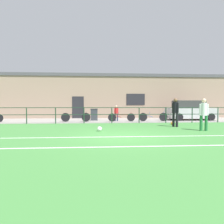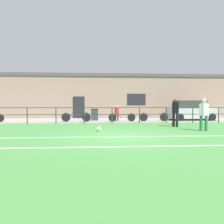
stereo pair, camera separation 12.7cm
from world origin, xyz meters
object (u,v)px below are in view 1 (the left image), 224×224
object	(u,v)px
spectator_child	(116,112)
player_striker	(204,112)
trash_bin_0	(94,114)
bicycle_parked_1	(153,117)
bicycle_parked_3	(121,117)
soccer_ball_spare	(172,123)
soccer_ball_match	(100,129)
player_goalkeeper	(175,111)
parked_car_red	(190,111)
bicycle_parked_2	(76,117)

from	to	relation	value
spectator_child	player_striker	bearing A→B (deg)	116.94
trash_bin_0	player_striker	bearing A→B (deg)	-50.13
bicycle_parked_1	bicycle_parked_3	xyz separation A→B (m)	(-2.54, -0.00, -0.02)
soccer_ball_spare	bicycle_parked_3	distance (m)	4.10
player_striker	soccer_ball_match	size ratio (longest dim) A/B	7.02
player_goalkeeper	trash_bin_0	size ratio (longest dim) A/B	1.79
parked_car_red	trash_bin_0	world-z (taller)	parked_car_red
bicycle_parked_3	parked_car_red	bearing A→B (deg)	9.88
player_striker	bicycle_parked_1	size ratio (longest dim) A/B	0.73
player_striker	parked_car_red	world-z (taller)	player_striker
bicycle_parked_3	trash_bin_0	xyz separation A→B (m)	(-2.16, 1.22, 0.16)
player_goalkeeper	parked_car_red	xyz separation A→B (m)	(3.19, 4.82, -0.19)
player_striker	soccer_ball_spare	bearing A→B (deg)	-67.48
player_striker	bicycle_parked_2	xyz separation A→B (m)	(-7.17, 5.70, -0.58)
soccer_ball_match	bicycle_parked_2	bearing A→B (deg)	107.85
bicycle_parked_1	trash_bin_0	xyz separation A→B (m)	(-4.69, 1.22, 0.15)
player_striker	soccer_ball_match	xyz separation A→B (m)	(-5.41, 0.21, -0.84)
bicycle_parked_1	bicycle_parked_2	bearing A→B (deg)	180.00
player_goalkeeper	bicycle_parked_1	world-z (taller)	player_goalkeeper
bicycle_parked_2	trash_bin_0	distance (m)	1.86
player_goalkeeper	bicycle_parked_1	size ratio (longest dim) A/B	0.76
soccer_ball_match	bicycle_parked_3	world-z (taller)	bicycle_parked_3
parked_car_red	bicycle_parked_2	xyz separation A→B (m)	(-9.59, -1.05, -0.43)
player_goalkeeper	trash_bin_0	xyz separation A→B (m)	(-5.01, 4.99, -0.48)
player_goalkeeper	bicycle_parked_3	distance (m)	4.77
player_striker	spectator_child	size ratio (longest dim) A/B	1.34
bicycle_parked_2	player_goalkeeper	bearing A→B (deg)	-30.51
soccer_ball_match	spectator_child	world-z (taller)	spectator_child
parked_car_red	trash_bin_0	distance (m)	8.20
player_goalkeeper	parked_car_red	bearing A→B (deg)	117.10
bicycle_parked_1	bicycle_parked_2	distance (m)	6.10
spectator_child	bicycle_parked_3	distance (m)	0.72
player_striker	bicycle_parked_3	world-z (taller)	player_striker
player_striker	trash_bin_0	distance (m)	9.02
soccer_ball_spare	trash_bin_0	size ratio (longest dim) A/B	0.22
parked_car_red	bicycle_parked_3	xyz separation A→B (m)	(-6.03, -1.05, -0.45)
trash_bin_0	spectator_child	bearing A→B (deg)	-21.91
soccer_ball_match	bicycle_parked_2	distance (m)	5.77
soccer_ball_match	bicycle_parked_3	xyz separation A→B (m)	(1.79, 5.49, 0.23)
soccer_ball_spare	bicycle_parked_3	xyz separation A→B (m)	(-3.08, 2.70, 0.24)
bicycle_parked_2	trash_bin_0	bearing A→B (deg)	40.97
spectator_child	parked_car_red	distance (m)	6.42
soccer_ball_spare	bicycle_parked_1	distance (m)	2.76
player_striker	bicycle_parked_1	xyz separation A→B (m)	(-1.08, 5.70, -0.59)
player_goalkeeper	soccer_ball_spare	world-z (taller)	player_goalkeeper
soccer_ball_spare	parked_car_red	bearing A→B (deg)	51.78
soccer_ball_spare	spectator_child	xyz separation A→B (m)	(-3.45, 3.19, 0.63)
trash_bin_0	bicycle_parked_2	bearing A→B (deg)	-139.03
spectator_child	bicycle_parked_3	world-z (taller)	spectator_child
bicycle_parked_3	bicycle_parked_2	bearing A→B (deg)	180.00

